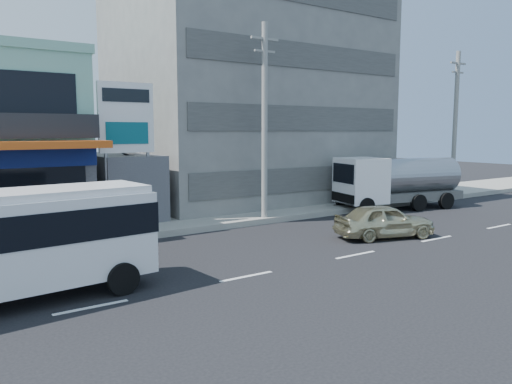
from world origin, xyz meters
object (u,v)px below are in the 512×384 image
Objects in this scene: tanker_truck at (395,181)px; utility_pole_far at (455,124)px; utility_pole_near at (265,122)px; sedan at (384,221)px; billboard at (126,126)px; concrete_building at (247,96)px; minibus at (15,237)px; motorcycle_rider at (68,235)px; satellite_dish at (124,154)px.

utility_pole_far is at bearing 6.80° from tanker_truck.
utility_pole_near is 2.26× the size of sedan.
billboard is 6.75m from utility_pole_near.
minibus is at bearing -140.76° from concrete_building.
sedan is at bearing -142.98° from tanker_truck.
billboard is 6.17m from motorcycle_rider.
utility_pole_far is at bearing -32.35° from concrete_building.
minibus is 1.71× the size of sedan.
motorcycle_rider is (-4.00, -4.71, -2.82)m from satellite_dish.
utility_pole_near reaches higher than motorcycle_rider.
utility_pole_near is 4.35× the size of motorcycle_rider.
satellite_dish is 0.20× the size of minibus.
tanker_truck is (9.03, -0.83, -3.46)m from utility_pole_near.
minibus is 5.52m from motorcycle_rider.
satellite_dish is 12.93m from sedan.
billboard reaches higher than motorcycle_rider.
satellite_dish reaches higher than motorcycle_rider.
utility_pole_far reaches higher than satellite_dish.
concrete_building is at bearing 28.92° from billboard.
concrete_building is 1.60× the size of utility_pole_far.
concrete_building is 3.61× the size of sedan.
billboard reaches higher than sedan.
tanker_truck is at bearing -59.17° from concrete_building.
concrete_building reaches higher than motorcycle_rider.
tanker_truck is (21.56, 5.07, -0.17)m from minibus.
satellite_dish is 0.18× the size of tanker_truck.
concrete_building is 17.63m from motorcycle_rider.
utility_pole_far is at bearing 11.68° from minibus.
satellite_dish is at bearing -158.20° from concrete_building.
concrete_building is 1.60× the size of utility_pole_near.
tanker_truck is (5.03, -8.43, -5.31)m from concrete_building.
billboard is at bearing 66.36° from sedan.
tanker_truck reaches higher than sedan.
tanker_truck is (6.72, 5.07, 0.93)m from sedan.
billboard is (-10.50, -5.80, -2.07)m from concrete_building.
utility_pole_far is (12.00, -7.60, -1.85)m from concrete_building.
tanker_truck reaches higher than minibus.
concrete_building is 8.79m from utility_pole_near.
tanker_truck is 19.06m from motorcycle_rider.
billboard is 1.56× the size of sedan.
minibus is at bearing -168.32° from utility_pole_far.
satellite_dish is 0.65× the size of motorcycle_rider.
tanker_truck is at bearing -173.20° from utility_pole_far.
utility_pole_near is (6.00, -3.60, 1.57)m from satellite_dish.
satellite_dish reaches higher than minibus.
billboard is 0.83× the size of tanker_truck.
utility_pole_far is (22.50, -1.80, 0.22)m from billboard.
utility_pole_far is 1.32× the size of minibus.
utility_pole_near is at bearing -117.76° from concrete_building.
sedan is (2.31, -5.90, -4.39)m from utility_pole_near.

